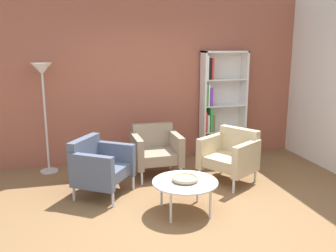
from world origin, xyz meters
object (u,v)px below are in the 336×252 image
(armchair_corner_red, at_px, (156,149))
(floor_lamp_torchiere, at_px, (43,82))
(coffee_table_low, at_px, (185,183))
(armchair_spare_guest, at_px, (231,155))
(bookshelf_tall, at_px, (218,106))
(decorative_bowl, at_px, (185,178))
(armchair_by_bookshelf, at_px, (99,165))

(armchair_corner_red, bearing_deg, floor_lamp_torchiere, 159.65)
(coffee_table_low, distance_m, armchair_corner_red, 1.37)
(armchair_spare_guest, xyz_separation_m, armchair_corner_red, (-1.02, 0.53, 0.00))
(bookshelf_tall, relative_size, floor_lamp_torchiere, 1.09)
(decorative_bowl, bearing_deg, armchair_corner_red, 92.98)
(floor_lamp_torchiere, bearing_deg, armchair_by_bookshelf, -56.44)
(armchair_spare_guest, bearing_deg, coffee_table_low, -81.69)
(armchair_spare_guest, bearing_deg, decorative_bowl, -81.69)
(armchair_corner_red, height_order, floor_lamp_torchiere, floor_lamp_torchiere)
(armchair_corner_red, bearing_deg, armchair_by_bookshelf, -149.52)
(coffee_table_low, bearing_deg, floor_lamp_torchiere, 131.80)
(coffee_table_low, height_order, armchair_spare_guest, armchair_spare_guest)
(coffee_table_low, relative_size, decorative_bowl, 2.50)
(armchair_corner_red, xyz_separation_m, floor_lamp_torchiere, (-1.65, 0.56, 1.03))
(floor_lamp_torchiere, bearing_deg, armchair_spare_guest, -22.16)
(bookshelf_tall, xyz_separation_m, decorative_bowl, (-1.21, -2.04, -0.50))
(decorative_bowl, height_order, armchair_by_bookshelf, armchair_by_bookshelf)
(armchair_by_bookshelf, bearing_deg, coffee_table_low, -95.44)
(floor_lamp_torchiere, bearing_deg, armchair_corner_red, -18.68)
(armchair_spare_guest, xyz_separation_m, armchair_by_bookshelf, (-1.92, -0.04, 0.00))
(decorative_bowl, distance_m, armchair_corner_red, 1.37)
(coffee_table_low, height_order, armchair_corner_red, armchair_corner_red)
(coffee_table_low, xyz_separation_m, armchair_by_bookshelf, (-0.97, 0.80, 0.04))
(armchair_by_bookshelf, bearing_deg, decorative_bowl, -95.44)
(coffee_table_low, distance_m, armchair_spare_guest, 1.27)
(decorative_bowl, xyz_separation_m, armchair_by_bookshelf, (-0.97, 0.80, -0.02))
(bookshelf_tall, xyz_separation_m, armchair_corner_red, (-1.28, -0.68, -0.52))
(decorative_bowl, bearing_deg, armchair_by_bookshelf, 140.64)
(coffee_table_low, bearing_deg, armchair_corner_red, 92.98)
(bookshelf_tall, bearing_deg, armchair_corner_red, -152.20)
(decorative_bowl, height_order, armchair_corner_red, armchair_corner_red)
(armchair_spare_guest, bearing_deg, bookshelf_tall, 134.97)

